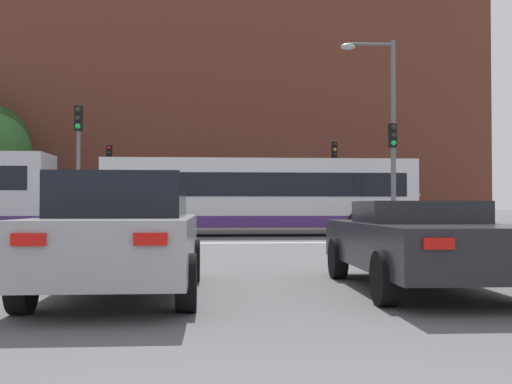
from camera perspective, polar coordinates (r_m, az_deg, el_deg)
name	(u,v)px	position (r m, az deg, el deg)	size (l,w,h in m)	color
stop_line_strip	(236,243)	(20.05, -1.80, -4.55)	(8.03, 0.30, 0.01)	silver
far_pavement	(226,229)	(32.28, -2.69, -3.30)	(68.92, 2.50, 0.01)	#A09B91
brick_civic_building	(211,98)	(42.94, -4.00, 8.34)	(33.38, 12.61, 18.98)	brown
car_saloon_left	(123,234)	(8.53, -11.77, -3.67)	(1.98, 4.68, 1.57)	#9E9EA3
car_roadster_right	(421,242)	(9.17, 14.45, -4.35)	(2.02, 4.64, 1.22)	#232328
bus_crossing_lead	(259,195)	(25.16, 0.29, -0.27)	(12.02, 2.71, 2.96)	silver
traffic_light_far_right	(335,171)	(31.92, 6.99, 1.90)	(0.26, 0.31, 4.34)	slate
traffic_light_near_left	(78,151)	(21.29, -15.52, 3.55)	(0.26, 0.31, 4.36)	slate
traffic_light_near_right	(393,161)	(21.88, 12.07, 2.68)	(0.26, 0.31, 3.91)	slate
traffic_light_far_left	(109,173)	(31.62, -12.92, 1.67)	(0.26, 0.31, 4.09)	slate
street_lamp_junction	(384,117)	(22.54, 11.32, 6.52)	(1.90, 0.36, 6.87)	slate
pedestrian_waiting	(418,207)	(33.25, 14.20, -1.34)	(0.43, 0.28, 1.83)	black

